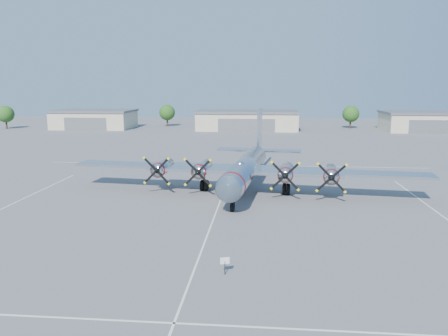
# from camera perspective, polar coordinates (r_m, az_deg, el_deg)

# --- Properties ---
(ground) EXTENTS (260.00, 260.00, 0.00)m
(ground) POSITION_cam_1_polar(r_m,az_deg,el_deg) (44.94, -0.88, -5.35)
(ground) COLOR #5B5B5D
(ground) RESTS_ON ground
(parking_lines) EXTENTS (60.00, 50.08, 0.01)m
(parking_lines) POSITION_cam_1_polar(r_m,az_deg,el_deg) (43.27, -1.12, -5.98)
(parking_lines) COLOR silver
(parking_lines) RESTS_ON ground
(hangar_west) EXTENTS (22.60, 14.60, 5.40)m
(hangar_west) POSITION_cam_1_polar(r_m,az_deg,el_deg) (134.73, -16.55, 6.16)
(hangar_west) COLOR #B4AF8F
(hangar_west) RESTS_ON ground
(hangar_center) EXTENTS (28.60, 14.60, 5.40)m
(hangar_center) POSITION_cam_1_polar(r_m,az_deg,el_deg) (125.36, 3.06, 6.28)
(hangar_center) COLOR #B4AF8F
(hangar_center) RESTS_ON ground
(hangar_east) EXTENTS (20.60, 14.60, 5.40)m
(hangar_east) POSITION_cam_1_polar(r_m,az_deg,el_deg) (132.60, 24.37, 5.58)
(hangar_east) COLOR #B4AF8F
(hangar_east) RESTS_ON ground
(tree_far_west) EXTENTS (4.80, 4.80, 6.64)m
(tree_far_west) POSITION_cam_1_polar(r_m,az_deg,el_deg) (142.31, -26.64, 6.30)
(tree_far_west) COLOR #382619
(tree_far_west) RESTS_ON ground
(tree_west) EXTENTS (4.80, 4.80, 6.64)m
(tree_west) POSITION_cam_1_polar(r_m,az_deg,el_deg) (136.43, -7.44, 7.20)
(tree_west) COLOR #382619
(tree_west) RESTS_ON ground
(tree_east) EXTENTS (4.80, 4.80, 6.64)m
(tree_east) POSITION_cam_1_polar(r_m,az_deg,el_deg) (133.64, 16.22, 6.79)
(tree_east) COLOR #382619
(tree_east) RESTS_ON ground
(main_bomber_b29) EXTENTS (44.36, 32.79, 9.17)m
(main_bomber_b29) POSITION_cam_1_polar(r_m,az_deg,el_deg) (53.37, 3.00, -2.77)
(main_bomber_b29) COLOR silver
(main_bomber_b29) RESTS_ON ground
(info_placard) EXTENTS (0.62, 0.22, 1.21)m
(info_placard) POSITION_cam_1_polar(r_m,az_deg,el_deg) (29.73, 0.11, -12.24)
(info_placard) COLOR black
(info_placard) RESTS_ON ground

